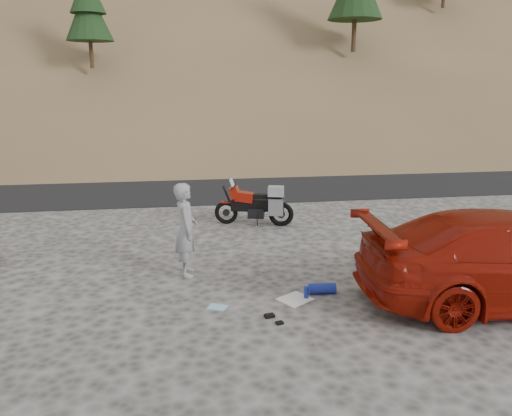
# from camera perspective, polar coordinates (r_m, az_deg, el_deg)

# --- Properties ---
(ground) EXTENTS (140.00, 140.00, 0.00)m
(ground) POSITION_cam_1_polar(r_m,az_deg,el_deg) (9.75, -5.96, -7.46)
(ground) COLOR #413F3C
(ground) RESTS_ON ground
(road) EXTENTS (120.00, 7.00, 0.05)m
(road) POSITION_cam_1_polar(r_m,az_deg,el_deg) (18.42, -7.33, 2.78)
(road) COLOR black
(road) RESTS_ON ground
(hillside) EXTENTS (120.00, 73.00, 46.72)m
(hillside) POSITION_cam_1_polar(r_m,az_deg,el_deg) (50.51, -8.81, 22.45)
(hillside) COLOR brown
(hillside) RESTS_ON ground
(motorcycle) EXTENTS (2.02, 0.91, 1.23)m
(motorcycle) POSITION_cam_1_polar(r_m,az_deg,el_deg) (12.80, 0.16, 0.31)
(motorcycle) COLOR black
(motorcycle) RESTS_ON ground
(man) EXTENTS (0.44, 0.66, 1.79)m
(man) POSITION_cam_1_polar(r_m,az_deg,el_deg) (9.76, -7.83, -7.49)
(man) COLOR gray
(man) RESTS_ON ground
(red_car) EXTENTS (5.33, 2.43, 1.51)m
(red_car) POSITION_cam_1_polar(r_m,az_deg,el_deg) (9.56, 27.14, -9.47)
(red_car) COLOR maroon
(red_car) RESTS_ON ground
(gear_white_cloth) EXTENTS (0.66, 0.65, 0.02)m
(gear_white_cloth) POSITION_cam_1_polar(r_m,az_deg,el_deg) (8.62, 4.48, -10.35)
(gear_white_cloth) COLOR white
(gear_white_cloth) RESTS_ON ground
(gear_blue_mat) EXTENTS (0.48, 0.22, 0.19)m
(gear_blue_mat) POSITION_cam_1_polar(r_m,az_deg,el_deg) (8.88, 7.58, -9.09)
(gear_blue_mat) COLOR navy
(gear_blue_mat) RESTS_ON ground
(gear_bottle) EXTENTS (0.09, 0.09, 0.22)m
(gear_bottle) POSITION_cam_1_polar(r_m,az_deg,el_deg) (8.64, 5.75, -9.60)
(gear_bottle) COLOR navy
(gear_bottle) RESTS_ON ground
(gear_funnel) EXTENTS (0.17, 0.17, 0.18)m
(gear_funnel) POSITION_cam_1_polar(r_m,az_deg,el_deg) (8.80, 13.75, -9.62)
(gear_funnel) COLOR red
(gear_funnel) RESTS_ON ground
(gear_glove_a) EXTENTS (0.17, 0.14, 0.04)m
(gear_glove_a) POSITION_cam_1_polar(r_m,az_deg,el_deg) (8.00, 1.55, -12.21)
(gear_glove_a) COLOR black
(gear_glove_a) RESTS_ON ground
(gear_glove_b) EXTENTS (0.13, 0.11, 0.04)m
(gear_glove_b) POSITION_cam_1_polar(r_m,az_deg,el_deg) (7.81, 2.71, -12.97)
(gear_glove_b) COLOR black
(gear_glove_b) RESTS_ON ground
(gear_blue_cloth) EXTENTS (0.37, 0.33, 0.01)m
(gear_blue_cloth) POSITION_cam_1_polar(r_m,az_deg,el_deg) (8.34, -4.45, -11.23)
(gear_blue_cloth) COLOR #93C0E4
(gear_blue_cloth) RESTS_ON ground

